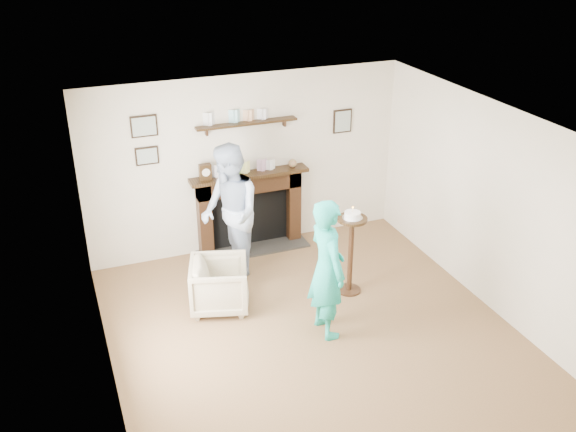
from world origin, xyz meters
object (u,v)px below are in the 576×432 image
object	(u,v)px
armchair	(221,307)
man	(233,274)
woman	(325,330)
pedestal_table	(351,240)

from	to	relation	value
armchair	man	size ratio (longest dim) A/B	0.38
armchair	woman	world-z (taller)	woman
woman	pedestal_table	xyz separation A→B (m)	(0.64, 0.67, 0.74)
armchair	man	world-z (taller)	man
armchair	pedestal_table	size ratio (longest dim) A/B	0.58
pedestal_table	man	bearing A→B (deg)	143.22
man	woman	bearing A→B (deg)	17.70
man	pedestal_table	size ratio (longest dim) A/B	1.52
woman	pedestal_table	distance (m)	1.18
armchair	woman	distance (m)	1.36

